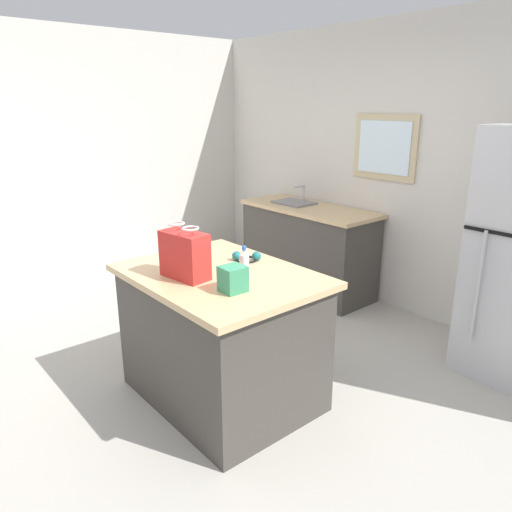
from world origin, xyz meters
The scene contains 9 objects.
ground centered at (0.00, 0.00, 0.00)m, with size 6.85×6.85×0.00m, color #ADA89E.
back_wall centered at (-0.01, 2.25, 1.33)m, with size 5.71×0.13×2.66m.
left_wall centered at (-2.85, 0.00, 1.33)m, with size 0.10×4.51×2.66m.
kitchen_island centered at (-0.11, -0.01, 0.45)m, with size 1.28×0.96×0.90m.
sink_counter centered at (-1.15, 1.89, 0.46)m, with size 1.50×0.61×1.09m.
shopping_bag centered at (-0.18, -0.23, 1.04)m, with size 0.33×0.20×0.33m.
small_box centered at (0.19, -0.14, 0.97)m, with size 0.13×0.14×0.15m, color #388E66.
bottle centered at (0.05, 0.05, 0.99)m, with size 0.06×0.06×0.20m.
ear_defenders centered at (-0.20, 0.27, 0.92)m, with size 0.21×0.21×0.06m.
Camera 1 is at (2.24, -1.72, 1.93)m, focal length 33.95 mm.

